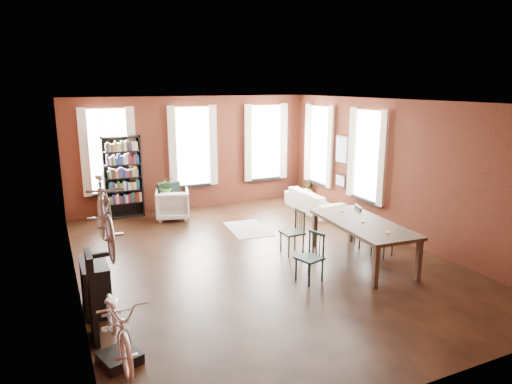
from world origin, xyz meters
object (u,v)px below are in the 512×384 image
dining_table (362,242)px  cream_sofa (315,198)px  dining_chair_d (365,226)px  dining_chair_a (309,258)px  bookshelf (123,177)px  console_table (96,287)px  white_armchair (172,203)px  bike_trainer (120,358)px  bicycle_floor (116,293)px  dining_chair_c (382,237)px  plant_stand (166,207)px  dining_chair_b (292,232)px

dining_table → cream_sofa: 3.76m
cream_sofa → dining_chair_d: bearing=170.7°
dining_chair_a → bookshelf: (-2.37, 5.66, 0.65)m
dining_table → console_table: size_ratio=3.06×
dining_table → white_armchair: size_ratio=2.79×
dining_chair_a → bike_trainer: dining_chair_a is taller
dining_chair_a → bicycle_floor: bearing=-87.2°
dining_chair_a → bike_trainer: bearing=-87.6°
bike_trainer → dining_chair_d: bearing=21.7°
bookshelf → dining_chair_c: bearing=-49.6°
console_table → dining_chair_d: bearing=6.4°
dining_chair_c → white_armchair: size_ratio=0.92×
white_armchair → bicycle_floor: 6.56m
dining_chair_c → bookshelf: bookshelf is taller
white_armchair → plant_stand: size_ratio=1.49×
dining_chair_c → bicycle_floor: (-5.59, -1.63, 0.58)m
bike_trainer → bicycle_floor: bearing=-57.3°
dining_chair_a → dining_chair_d: 2.38m
dining_chair_d → dining_table: bearing=157.2°
dining_table → dining_chair_d: bearing=52.5°
cream_sofa → bicycle_floor: bearing=130.0°
dining_table → bike_trainer: (-5.01, -1.52, -0.35)m
dining_chair_d → bookshelf: 6.42m
dining_chair_c → white_armchair: 5.57m
dining_chair_b → bookshelf: size_ratio=0.42×
dining_chair_b → dining_chair_a: bearing=-17.3°
dining_table → console_table: dining_table is taller
dining_chair_c → cream_sofa: cream_sofa is taller
plant_stand → bicycle_floor: (-2.14, -6.27, 0.69)m
console_table → bookshelf: bearing=76.2°
bookshelf → cream_sofa: bearing=-19.0°
bike_trainer → bicycle_floor: 0.92m
bookshelf → bicycle_floor: 6.93m
console_table → bicycle_floor: size_ratio=0.47×
dining_chair_c → console_table: size_ratio=1.01×
dining_table → dining_chair_b: 1.45m
bike_trainer → console_table: size_ratio=0.59×
dining_table → bicycle_floor: 5.26m
dining_chair_b → cream_sofa: dining_chair_b is taller
dining_chair_a → console_table: size_ratio=1.13×
dining_chair_b → bike_trainer: 4.70m
cream_sofa → plant_stand: bearing=74.0°
dining_chair_a → console_table: 3.68m
dining_chair_c → bicycle_floor: bicycle_floor is taller
white_armchair → cream_sofa: bearing=179.9°
dining_chair_c → plant_stand: bearing=20.1°
dining_table → console_table: 5.11m
bookshelf → dining_table: bearing=-54.1°
bookshelf → cream_sofa: (4.95, -1.70, -0.69)m
dining_chair_d → console_table: (-5.76, -0.64, -0.06)m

